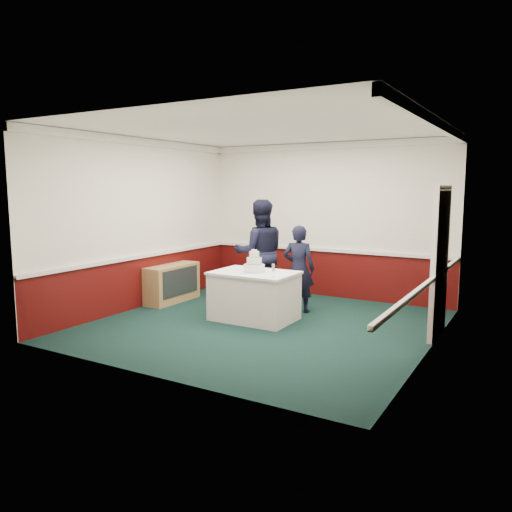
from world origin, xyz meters
The scene contains 9 objects.
ground centered at (0.00, 0.00, 0.00)m, with size 5.00×5.00×0.00m, color black.
room_shell centered at (0.08, 0.61, 1.97)m, with size 5.00×5.00×3.00m.
sideboard centered at (-2.28, 0.56, 0.35)m, with size 0.41×1.20×0.70m.
cake_table centered at (-0.28, 0.21, 0.40)m, with size 1.32×0.92×0.79m.
wedding_cake centered at (-0.28, 0.21, 0.90)m, with size 0.35×0.35×0.36m.
cake_knife centered at (-0.31, 0.01, 0.79)m, with size 0.01×0.22×0.01m, color silver.
champagne_flute centered at (0.22, -0.07, 0.93)m, with size 0.05×0.05×0.21m.
person_man centered at (-0.71, 1.15, 0.96)m, with size 0.94×0.73×1.93m, color black.
person_woman centered at (0.11, 1.06, 0.75)m, with size 0.55×0.36×1.51m, color black.
Camera 1 is at (3.72, -6.62, 2.14)m, focal length 35.00 mm.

